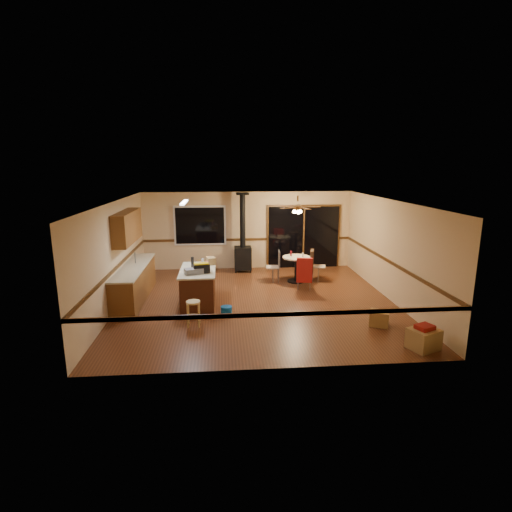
{
  "coord_description": "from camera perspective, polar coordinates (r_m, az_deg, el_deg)",
  "views": [
    {
      "loc": [
        -0.87,
        -9.8,
        3.49
      ],
      "look_at": [
        0.0,
        0.3,
        1.15
      ],
      "focal_mm": 28.0,
      "sensor_mm": 36.0,
      "label": 1
    }
  ],
  "objects": [
    {
      "name": "toolbox_black",
      "position": [
        9.8,
        -7.81,
        -1.79
      ],
      "size": [
        0.43,
        0.29,
        0.22
      ],
      "primitive_type": "cube",
      "rotation": [
        0.0,
        0.0,
        0.21
      ],
      "color": "black",
      "rests_on": "kitchen_island"
    },
    {
      "name": "ceiling",
      "position": [
        9.88,
        0.15,
        7.83
      ],
      "size": [
        7.0,
        7.0,
        0.0
      ],
      "primitive_type": "plane",
      "rotation": [
        3.14,
        0.0,
        0.0
      ],
      "color": "silver",
      "rests_on": "ground"
    },
    {
      "name": "floor",
      "position": [
        10.44,
        0.14,
        -6.53
      ],
      "size": [
        7.0,
        7.0,
        0.0
      ],
      "primitive_type": "plane",
      "color": "#5A2E19",
      "rests_on": "ground"
    },
    {
      "name": "bar_stool",
      "position": [
        8.97,
        -8.91,
        -8.11
      ],
      "size": [
        0.34,
        0.34,
        0.57
      ],
      "primitive_type": "cylinder",
      "rotation": [
        0.0,
        0.0,
        0.08
      ],
      "color": "#D6BB71",
      "rests_on": "floor"
    },
    {
      "name": "chair_near",
      "position": [
        11.24,
        6.94,
        -2.01
      ],
      "size": [
        0.5,
        0.53,
        0.7
      ],
      "color": "tan",
      "rests_on": "ground"
    },
    {
      "name": "wood_stove",
      "position": [
        13.16,
        -1.89,
        0.87
      ],
      "size": [
        0.55,
        0.5,
        2.52
      ],
      "color": "black",
      "rests_on": "ground"
    },
    {
      "name": "bottle_white",
      "position": [
        10.49,
        -7.61,
        -0.9
      ],
      "size": [
        0.07,
        0.07,
        0.19
      ],
      "primitive_type": "cylinder",
      "rotation": [
        0.0,
        0.0,
        0.14
      ],
      "color": "white",
      "rests_on": "kitchen_island"
    },
    {
      "name": "box_small_red",
      "position": [
        8.4,
        22.97,
        -9.33
      ],
      "size": [
        0.39,
        0.37,
        0.08
      ],
      "primitive_type": "cube",
      "rotation": [
        0.0,
        0.0,
        0.4
      ],
      "color": "maroon",
      "rests_on": "box_corner_a"
    },
    {
      "name": "upper_cabinets",
      "position": [
        10.9,
        -17.92,
        3.98
      ],
      "size": [
        0.35,
        2.0,
        0.8
      ],
      "primitive_type": "cube",
      "color": "brown",
      "rests_on": "ground"
    },
    {
      "name": "lower_cabinets",
      "position": [
        11.0,
        -16.98,
        -3.74
      ],
      "size": [
        0.6,
        3.0,
        0.86
      ],
      "primitive_type": "cube",
      "color": "brown",
      "rests_on": "ground"
    },
    {
      "name": "wall_back",
      "position": [
        13.51,
        -1.16,
        3.66
      ],
      "size": [
        7.0,
        0.0,
        7.0
      ],
      "primitive_type": "plane",
      "rotation": [
        1.57,
        0.0,
        0.0
      ],
      "color": "tan",
      "rests_on": "ground"
    },
    {
      "name": "chair_right",
      "position": [
        12.27,
        8.1,
        -0.78
      ],
      "size": [
        0.55,
        0.52,
        0.7
      ],
      "color": "tan",
      "rests_on": "ground"
    },
    {
      "name": "bottle_pink",
      "position": [
        9.99,
        -7.03,
        -1.44
      ],
      "size": [
        0.1,
        0.1,
        0.23
      ],
      "primitive_type": "cylinder",
      "rotation": [
        0.0,
        0.0,
        0.42
      ],
      "color": "#D84C8C",
      "rests_on": "kitchen_island"
    },
    {
      "name": "fluorescent_strip",
      "position": [
        10.19,
        -10.23,
        7.55
      ],
      "size": [
        0.1,
        1.2,
        0.04
      ],
      "primitive_type": "cube",
      "color": "white",
      "rests_on": "ceiling"
    },
    {
      "name": "countertop",
      "position": [
        10.88,
        -17.14,
        -1.47
      ],
      "size": [
        0.64,
        3.04,
        0.04
      ],
      "primitive_type": "cube",
      "color": "beige",
      "rests_on": "lower_cabinets"
    },
    {
      "name": "glass_cream",
      "position": [
        12.0,
        6.7,
        0.16
      ],
      "size": [
        0.07,
        0.07,
        0.13
      ],
      "primitive_type": "cylinder",
      "rotation": [
        0.0,
        0.0,
        -0.42
      ],
      "color": "beige",
      "rests_on": "dining_table"
    },
    {
      "name": "toolbox_yellow_lid",
      "position": [
        9.77,
        -7.83,
        -1.1
      ],
      "size": [
        0.37,
        0.25,
        0.03
      ],
      "primitive_type": "cube",
      "rotation": [
        0.0,
        0.0,
        0.21
      ],
      "color": "gold",
      "rests_on": "toolbox_black"
    },
    {
      "name": "chair_rail",
      "position": [
        10.15,
        0.14,
        -1.2
      ],
      "size": [
        7.0,
        7.0,
        0.08
      ],
      "primitive_type": null,
      "color": "#492C12",
      "rests_on": "ground"
    },
    {
      "name": "bottle_dark",
      "position": [
        10.36,
        -9.06,
        -0.88
      ],
      "size": [
        0.1,
        0.1,
        0.27
      ],
      "primitive_type": "cylinder",
      "rotation": [
        0.0,
        0.0,
        -0.37
      ],
      "color": "black",
      "rests_on": "kitchen_island"
    },
    {
      "name": "box_on_island",
      "position": [
        10.63,
        -6.45,
        -0.68
      ],
      "size": [
        0.27,
        0.32,
        0.19
      ],
      "primitive_type": "cube",
      "rotation": [
        0.0,
        0.0,
        0.28
      ],
      "color": "#A27F48",
      "rests_on": "kitchen_island"
    },
    {
      "name": "kitchen_island",
      "position": [
        10.28,
        -8.24,
        -4.32
      ],
      "size": [
        0.88,
        1.68,
        0.9
      ],
      "color": "#482111",
      "rests_on": "ground"
    },
    {
      "name": "box_corner_b",
      "position": [
        9.33,
        17.19,
        -8.49
      ],
      "size": [
        0.52,
        0.49,
        0.33
      ],
      "primitive_type": "cube",
      "rotation": [
        0.0,
        0.0,
        -0.43
      ],
      "color": "#A27F48",
      "rests_on": "floor"
    },
    {
      "name": "ceiling_fan",
      "position": [
        11.79,
        5.96,
        6.7
      ],
      "size": [
        0.24,
        0.24,
        0.55
      ],
      "color": "brown",
      "rests_on": "ceiling"
    },
    {
      "name": "chair_left",
      "position": [
        12.06,
        2.93,
        -0.94
      ],
      "size": [
        0.43,
        0.43,
        0.51
      ],
      "color": "tan",
      "rests_on": "ground"
    },
    {
      "name": "window",
      "position": [
        13.42,
        -8.0,
        4.34
      ],
      "size": [
        1.72,
        0.1,
        1.32
      ],
      "primitive_type": "cube",
      "color": "black",
      "rests_on": "ground"
    },
    {
      "name": "box_under_window",
      "position": [
        13.09,
        -7.18,
        -1.58
      ],
      "size": [
        0.61,
        0.51,
        0.44
      ],
      "primitive_type": "cube",
      "rotation": [
        0.0,
        0.0,
        0.15
      ],
      "color": "#A27F48",
      "rests_on": "floor"
    },
    {
      "name": "toolbox_grey",
      "position": [
        9.76,
        -8.88,
        -2.15
      ],
      "size": [
        0.49,
        0.37,
        0.14
      ],
      "primitive_type": "cube",
      "rotation": [
        0.0,
        0.0,
        0.33
      ],
      "color": "slate",
      "rests_on": "kitchen_island"
    },
    {
      "name": "glass_red",
      "position": [
        12.08,
        5.03,
        0.36
      ],
      "size": [
        0.08,
        0.08,
        0.16
      ],
      "primitive_type": "cylinder",
      "rotation": [
        0.0,
        0.0,
        -0.33
      ],
      "color": "#590C14",
      "rests_on": "dining_table"
    },
    {
      "name": "wall_right",
      "position": [
        10.95,
        18.71,
        0.77
      ],
      "size": [
        0.0,
        7.0,
        7.0
      ],
      "primitive_type": "plane",
      "rotation": [
        1.57,
        0.0,
        -1.57
      ],
      "color": "tan",
      "rests_on": "ground"
    },
    {
      "name": "blue_bucket",
      "position": [
        9.52,
        -4.25,
        -7.82
      ],
      "size": [
        0.27,
        0.27,
        0.22
      ],
      "primitive_type": "cylinder",
      "rotation": [
        0.0,
        0.0,
        -0.02
      ],
      "color": "blue",
      "rests_on": "floor"
    },
    {
      "name": "sliding_door",
      "position": [
        13.76,
        6.79,
        2.68
      ],
      "size": [
        2.52,
        0.1,
        2.1
      ],
      "primitive_type": "cube",
      "color": "black",
      "rests_on": "ground"
    },
    {
      "name": "wall_front",
      "position": [
        6.73,
        2.78,
        -6.0
      ],
      "size": [
        7.0,
        0.0,
        7.0
      ],
      "primitive_type": "plane",
      "rotation": [
        -1.57,
        0.0,
        0.0
      ],
      "color": "tan",
      "rests_on": "ground"
    },
    {
      "name": "dining_table",
      "position": [
        12.08,
        5.78,
        -1.26
      ],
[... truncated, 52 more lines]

